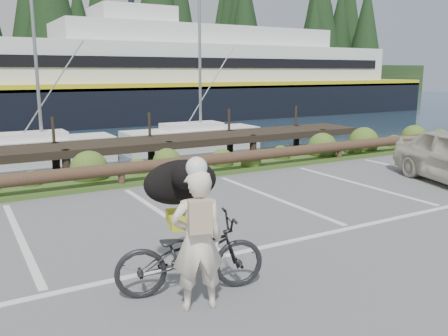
# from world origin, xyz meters

# --- Properties ---
(ground) EXTENTS (72.00, 72.00, 0.00)m
(ground) POSITION_xyz_m (0.00, 0.00, 0.00)
(ground) COLOR #57585A
(vegetation_strip) EXTENTS (34.00, 1.60, 0.10)m
(vegetation_strip) POSITION_xyz_m (0.00, 5.30, 0.05)
(vegetation_strip) COLOR #3D5B21
(vegetation_strip) RESTS_ON ground
(log_rail) EXTENTS (32.00, 0.30, 0.60)m
(log_rail) POSITION_xyz_m (0.00, 4.60, 0.00)
(log_rail) COLOR #443021
(log_rail) RESTS_ON ground
(bicycle) EXTENTS (1.99, 1.12, 0.99)m
(bicycle) POSITION_xyz_m (-0.98, -1.21, 0.50)
(bicycle) COLOR black
(bicycle) RESTS_ON ground
(cyclist) EXTENTS (0.69, 0.54, 1.68)m
(cyclist) POSITION_xyz_m (-1.09, -1.63, 0.84)
(cyclist) COLOR #F0E2CB
(cyclist) RESTS_ON ground
(dog) EXTENTS (0.76, 1.14, 0.60)m
(dog) POSITION_xyz_m (-0.82, -0.62, 1.29)
(dog) COLOR black
(dog) RESTS_ON bicycle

